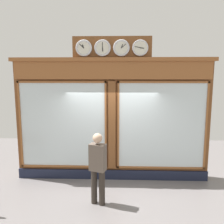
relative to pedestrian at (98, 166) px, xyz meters
name	(u,v)px	position (x,y,z in m)	size (l,w,h in m)	color
shop_facade	(112,119)	(-0.27, -1.47, 0.82)	(5.52, 0.42, 3.99)	brown
pedestrian	(98,166)	(0.00, 0.00, 0.00)	(0.41, 0.33, 1.69)	#312A24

